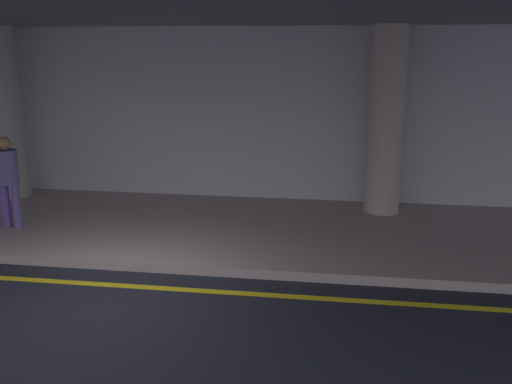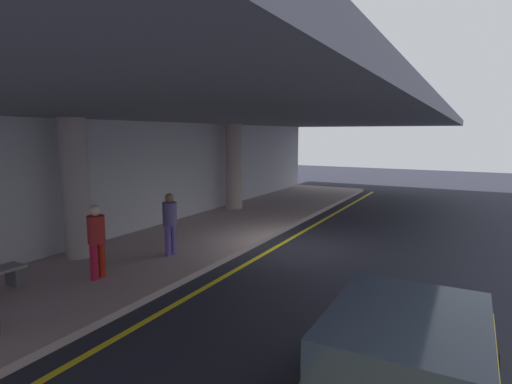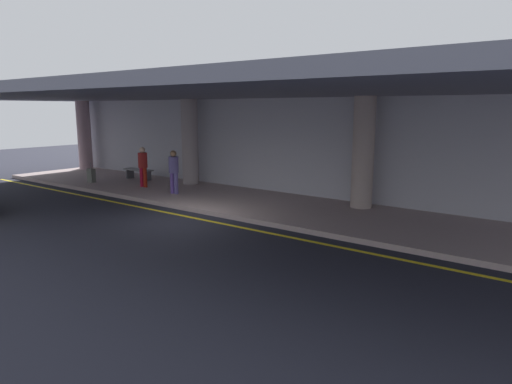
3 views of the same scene
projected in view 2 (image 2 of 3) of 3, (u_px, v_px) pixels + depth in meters
ground_plane at (294, 247)px, 12.37m from camera, size 60.00×60.00×0.00m
sidewalk at (209, 233)px, 13.80m from camera, size 26.00×4.20×0.15m
lane_stripe_yellow at (280, 245)px, 12.59m from camera, size 26.00×0.14×0.01m
support_column_left_mid at (76, 188)px, 10.69m from camera, size 0.71×0.71×3.65m
support_column_center at (234, 167)px, 17.68m from camera, size 0.71×0.71×3.65m
ceiling_overhang at (220, 116)px, 13.02m from camera, size 28.00×13.20×0.30m
terminal_back_wall at (156, 176)px, 14.59m from camera, size 26.00×0.30×3.80m
traveler_with_luggage at (170, 220)px, 10.90m from camera, size 0.38×0.38×1.68m
person_waiting_for_ride at (97, 237)px, 9.13m from camera, size 0.38×0.38×1.68m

